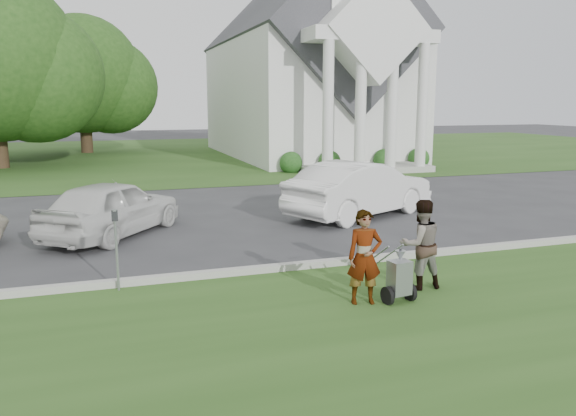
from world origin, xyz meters
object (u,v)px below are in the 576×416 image
car_d (360,189)px  church (307,58)px  car_b (112,208)px  person_right (420,245)px  striping_cart (399,279)px  person_left (364,258)px  parking_meter_near (116,240)px  tree_back (82,80)px

car_d → church: bearing=-40.2°
church → car_b: size_ratio=5.66×
person_right → striping_cart: bearing=38.9°
person_left → person_right: size_ratio=0.98×
church → parking_meter_near: size_ratio=16.17×
striping_cart → car_d: bearing=62.4°
person_left → parking_meter_near: person_left is taller
church → striping_cart: size_ratio=21.98×
parking_meter_near → person_left: bearing=-27.0°
striping_cart → parking_meter_near: size_ratio=0.74×
tree_back → car_d: (8.08, -24.90, -3.91)m
person_right → parking_meter_near: size_ratio=1.09×
person_left → car_d: (3.14, 6.72, 0.02)m
church → person_right: (-6.77, -24.34, -5.13)m
church → car_d: size_ratio=4.88×
parking_meter_near → car_d: car_d is taller
striping_cart → car_b: (-4.44, 6.54, 0.30)m
striping_cart → car_d: 7.33m
striping_cart → tree_back: bearing=92.8°
person_left → parking_meter_near: size_ratio=1.06×
car_b → car_d: (7.00, 0.32, 0.09)m
striping_cart → person_left: (-0.58, 0.14, 0.37)m
person_left → car_b: bearing=133.6°
person_left → car_b: person_left is taller
person_right → parking_meter_near: (-5.17, 1.57, 0.13)m
tree_back → car_d: tree_back is taller
church → parking_meter_near: (-11.95, -22.77, -5.00)m
church → car_d: 19.38m
person_right → car_d: car_d is taller
striping_cart → person_right: (0.72, 0.54, 0.39)m
striping_cart → car_d: (2.56, 6.85, 0.39)m
car_d → person_right: bearing=138.9°
car_b → parking_meter_near: bearing=127.1°
person_left → car_d: size_ratio=0.32×
tree_back → person_left: 32.24m
person_right → car_b: person_right is taller
person_left → person_right: bearing=29.6°
tree_back → person_left: size_ratio=6.07×
striping_cart → person_left: bearing=159.6°
person_left → car_b: 7.47m
person_right → car_b: size_ratio=0.38×
tree_back → parking_meter_near: (1.07, -29.65, -3.79)m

